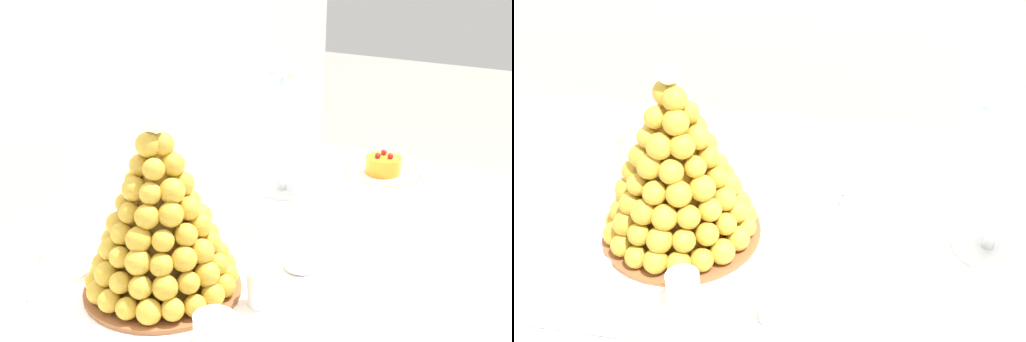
% 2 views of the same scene
% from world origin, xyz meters
% --- Properties ---
extents(buffet_table, '(1.39, 0.98, 0.80)m').
position_xyz_m(buffet_table, '(0.00, 0.00, 0.68)').
color(buffet_table, brown).
rests_on(buffet_table, ground_plane).
extents(serving_tray, '(0.54, 0.37, 0.02)m').
position_xyz_m(serving_tray, '(-0.18, -0.02, 0.80)').
color(serving_tray, white).
rests_on(serving_tray, buffet_table).
extents(croquembouche, '(0.26, 0.26, 0.30)m').
position_xyz_m(croquembouche, '(-0.17, 0.03, 0.92)').
color(croquembouche, brown).
rests_on(croquembouche, serving_tray).
extents(dessert_cup_mid_left, '(0.06, 0.06, 0.05)m').
position_xyz_m(dessert_cup_mid_left, '(-0.25, -0.13, 0.83)').
color(dessert_cup_mid_left, silver).
rests_on(dessert_cup_mid_left, serving_tray).
extents(dessert_cup_centre, '(0.05, 0.05, 0.06)m').
position_xyz_m(dessert_cup_centre, '(-0.12, -0.13, 0.83)').
color(dessert_cup_centre, silver).
rests_on(dessert_cup_centre, serving_tray).
extents(dessert_cup_mid_right, '(0.06, 0.06, 0.05)m').
position_xyz_m(dessert_cup_mid_right, '(0.02, -0.12, 0.83)').
color(dessert_cup_mid_right, silver).
rests_on(dessert_cup_mid_right, serving_tray).
extents(macaron_goblet, '(0.15, 0.15, 0.28)m').
position_xyz_m(macaron_goblet, '(0.32, 0.09, 0.96)').
color(macaron_goblet, white).
rests_on(macaron_goblet, buffet_table).
extents(wine_glass, '(0.08, 0.08, 0.16)m').
position_xyz_m(wine_glass, '(-0.32, 0.17, 0.91)').
color(wine_glass, silver).
rests_on(wine_glass, buffet_table).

